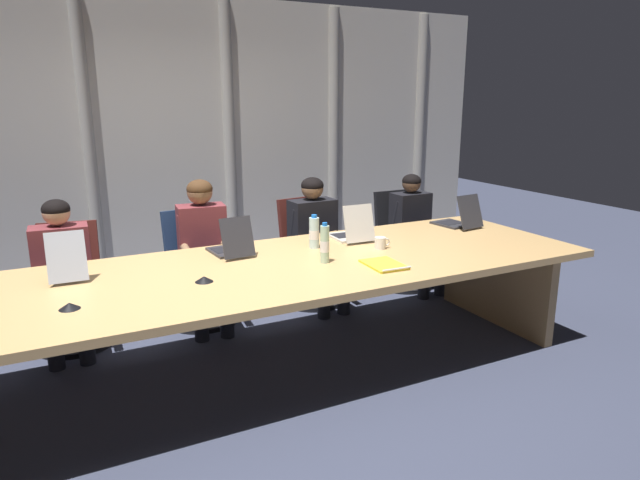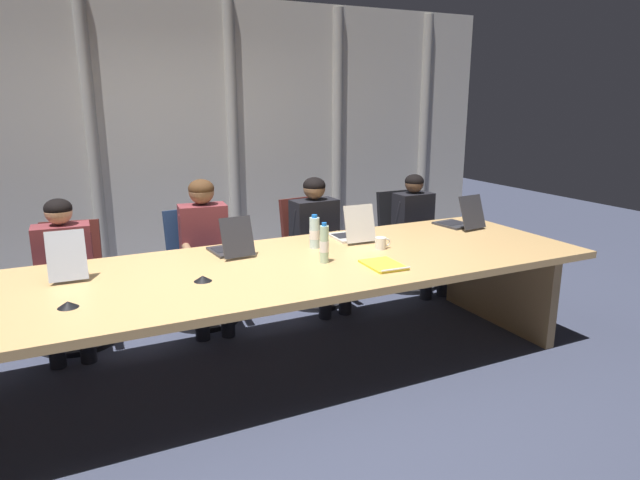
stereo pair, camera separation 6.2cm
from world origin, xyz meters
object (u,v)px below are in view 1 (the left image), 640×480
Objects in this scene: laptop_left_mid at (67,267)px; spiral_notepad at (384,265)px; laptop_center at (231,247)px; office_chair_center at (199,280)px; person_right_end at (416,226)px; laptop_right_mid at (351,232)px; water_bottle_secondary at (314,233)px; laptop_right_end at (458,220)px; conference_mic_middle at (69,306)px; office_chair_right_end at (402,250)px; coffee_mug_near at (381,243)px; office_chair_left_mid at (72,299)px; conference_mic_right_side at (204,279)px; person_left_mid at (62,268)px; water_bottle_primary at (325,244)px; office_chair_right_mid at (310,263)px; person_center at (204,245)px; person_right_mid at (317,234)px.

laptop_left_mid is 1.40× the size of spiral_notepad.
laptop_center is (1.06, 0.01, -0.00)m from laptop_left_mid.
laptop_left_mid is 1.35m from office_chair_center.
laptop_right_mid is at bearing -61.79° from person_right_end.
water_bottle_secondary reaches higher than spiral_notepad.
laptop_left_mid is 1.05× the size of laptop_right_end.
laptop_left_mid is 0.62m from conference_mic_middle.
laptop_right_end is 0.92m from office_chair_right_end.
coffee_mug_near reaches higher than spiral_notepad.
water_bottle_secondary reaches higher than office_chair_left_mid.
conference_mic_right_side is at bearing -156.76° from water_bottle_secondary.
coffee_mug_near is (2.10, -0.95, 0.16)m from person_left_mid.
office_chair_center is 2.93× the size of spiral_notepad.
laptop_right_mid is 0.43× the size of office_chair_left_mid.
person_right_end is at bearing -78.39° from laptop_center.
laptop_center is at bearing 136.25° from water_bottle_primary.
person_left_mid is (-1.07, 0.60, -0.17)m from laptop_center.
spiral_notepad is at bearing 60.45° from office_chair_left_mid.
laptop_center is at bearing 140.88° from spiral_notepad.
laptop_left_mid is 0.88m from conference_mic_right_side.
office_chair_right_mid is at bearing -57.12° from laptop_center.
person_center is 2.08m from person_right_end.
person_right_mid is at bearing -10.44° from office_chair_right_mid.
conference_mic_right_side is (-0.94, -0.40, -0.10)m from water_bottle_secondary.
office_chair_right_mid is 2.09m from person_left_mid.
person_left_mid is 8.99× the size of coffee_mug_near.
office_chair_right_end is at bearing 48.29° from coffee_mug_near.
person_left_mid is at bearing 3.13° from laptop_left_mid.
coffee_mug_near is (1.03, -0.35, -0.01)m from laptop_center.
office_chair_right_end is 1.74m from water_bottle_secondary.
laptop_right_end is 0.46× the size of office_chair_left_mid.
laptop_center reaches higher than conference_mic_middle.
office_chair_left_mid is at bearing -0.19° from laptop_left_mid.
laptop_center is 0.97m from laptop_right_mid.
water_bottle_secondary is at bearing 111.32° from spiral_notepad.
water_bottle_secondary is (1.64, -0.87, 0.53)m from office_chair_left_mid.
water_bottle_primary is at bearing 2.23° from conference_mic_right_side.
laptop_center is 2.21m from office_chair_right_end.
person_center is at bearing 49.53° from conference_mic_middle.
coffee_mug_near is (1.06, -0.96, 0.11)m from person_center.
laptop_left_mid reaches higher than coffee_mug_near.
conference_mic_right_side is 1.17m from spiral_notepad.
water_bottle_secondary is at bearing 74.27° from water_bottle_primary.
person_center is (-2.05, 0.64, -0.13)m from laptop_right_end.
office_chair_right_mid is 3.76× the size of water_bottle_secondary.
office_chair_center is 2.07m from office_chair_right_end.
office_chair_right_end reaches higher than conference_mic_right_side.
office_chair_right_end is at bearing -74.42° from laptop_left_mid.
conference_mic_middle is at bearing -69.99° from person_right_end.
person_left_mid is 10.24× the size of conference_mic_middle.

